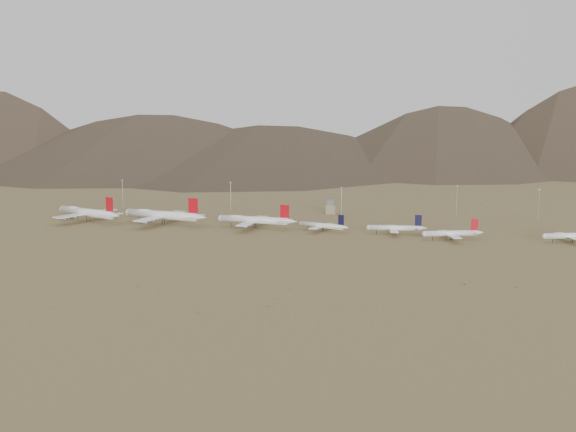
% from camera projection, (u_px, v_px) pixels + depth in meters
% --- Properties ---
extents(ground, '(3000.00, 3000.00, 0.00)m').
position_uv_depth(ground, '(261.00, 238.00, 447.43)').
color(ground, '#9D8751').
rests_on(ground, ground).
extents(mountain_ridge, '(4400.00, 1000.00, 300.00)m').
position_uv_depth(mountain_ridge, '(379.00, 82.00, 1290.35)').
color(mountain_ridge, brown).
rests_on(mountain_ridge, ground).
extents(widebody_west, '(68.99, 55.32, 21.68)m').
position_uv_depth(widebody_west, '(87.00, 212.00, 515.41)').
color(widebody_west, white).
rests_on(widebody_west, ground).
extents(widebody_centre, '(74.16, 58.05, 22.26)m').
position_uv_depth(widebody_centre, '(162.00, 215.00, 500.87)').
color(widebody_centre, white).
rests_on(widebody_centre, ground).
extents(widebody_east, '(63.55, 48.98, 18.87)m').
position_uv_depth(widebody_east, '(254.00, 220.00, 484.10)').
color(widebody_east, white).
rests_on(widebody_east, ground).
extents(narrowbody_a, '(39.62, 29.53, 13.59)m').
position_uv_depth(narrowbody_a, '(323.00, 226.00, 471.17)').
color(narrowbody_a, white).
rests_on(narrowbody_a, ground).
extents(narrowbody_b, '(43.55, 31.56, 14.41)m').
position_uv_depth(narrowbody_b, '(396.00, 228.00, 459.69)').
color(narrowbody_b, white).
rests_on(narrowbody_b, ground).
extents(narrowbody_c, '(42.27, 31.55, 14.53)m').
position_uv_depth(narrowbody_c, '(452.00, 233.00, 438.81)').
color(narrowbody_c, white).
rests_on(narrowbody_c, ground).
extents(narrowbody_d, '(42.56, 31.71, 14.59)m').
position_uv_depth(narrowbody_d, '(573.00, 236.00, 430.03)').
color(narrowbody_d, white).
rests_on(narrowbody_d, ground).
extents(control_tower, '(8.00, 8.00, 12.00)m').
position_uv_depth(control_tower, '(331.00, 208.00, 555.43)').
color(control_tower, gray).
rests_on(control_tower, ground).
extents(mast_far_west, '(2.00, 0.60, 25.70)m').
position_uv_depth(mast_far_west, '(123.00, 192.00, 594.36)').
color(mast_far_west, gray).
rests_on(mast_far_west, ground).
extents(mast_west, '(2.00, 0.60, 25.70)m').
position_uv_depth(mast_west, '(231.00, 194.00, 576.76)').
color(mast_west, gray).
rests_on(mast_west, ground).
extents(mast_centre, '(2.00, 0.60, 25.70)m').
position_uv_depth(mast_centre, '(341.00, 201.00, 533.66)').
color(mast_centre, gray).
rests_on(mast_centre, ground).
extents(mast_east, '(2.00, 0.60, 25.70)m').
position_uv_depth(mast_east, '(457.00, 199.00, 545.69)').
color(mast_east, gray).
rests_on(mast_east, ground).
extents(mast_far_east, '(2.00, 0.60, 25.70)m').
position_uv_depth(mast_far_east, '(539.00, 203.00, 519.99)').
color(mast_far_east, gray).
rests_on(mast_far_east, ground).
extents(desert_scrub, '(414.36, 177.66, 0.91)m').
position_uv_depth(desert_scrub, '(201.00, 268.00, 356.94)').
color(desert_scrub, olive).
rests_on(desert_scrub, ground).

